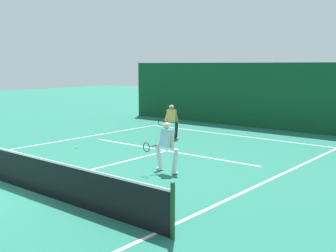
{
  "coord_description": "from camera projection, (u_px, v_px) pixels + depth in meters",
  "views": [
    {
      "loc": [
        10.03,
        -5.86,
        3.28
      ],
      "look_at": [
        0.18,
        6.06,
        1.0
      ],
      "focal_mm": 44.67,
      "sensor_mm": 36.0,
      "label": 1
    }
  ],
  "objects": [
    {
      "name": "court_line_centre",
      "position": [
        108.0,
        165.0,
        13.71
      ],
      "size": [
        0.1,
        6.4,
        0.01
      ],
      "primitive_type": "cube",
      "color": "white",
      "rests_on": "ground_plane"
    },
    {
      "name": "tennis_net",
      "position": [
        19.0,
        169.0,
        11.2
      ],
      "size": [
        10.69,
        0.09,
        1.11
      ],
      "color": "#1E4723",
      "rests_on": "ground_plane"
    },
    {
      "name": "tennis_ball",
      "position": [
        76.0,
        147.0,
        16.51
      ],
      "size": [
        0.07,
        0.07,
        0.07
      ],
      "primitive_type": "sphere",
      "color": "#D1E033",
      "rests_on": "ground_plane"
    },
    {
      "name": "court_line_service",
      "position": [
        167.0,
        151.0,
        16.02
      ],
      "size": [
        7.95,
        0.1,
        0.01
      ],
      "primitive_type": "cube",
      "color": "white",
      "rests_on": "ground_plane"
    },
    {
      "name": "player_far",
      "position": [
        171.0,
        120.0,
        18.45
      ],
      "size": [
        0.69,
        0.9,
        1.53
      ],
      "rotation": [
        0.0,
        0.0,
        3.52
      ],
      "color": "black",
      "rests_on": "ground_plane"
    },
    {
      "name": "tennis_ball_extra",
      "position": [
        16.0,
        164.0,
        13.73
      ],
      "size": [
        0.07,
        0.07,
        0.07
      ],
      "primitive_type": "sphere",
      "color": "#D1E033",
      "rests_on": "ground_plane"
    },
    {
      "name": "court_line_sideline_right",
      "position": [
        156.0,
        233.0,
        8.2
      ],
      "size": [
        0.1,
        21.91,
        0.01
      ],
      "primitive_type": "cube",
      "color": "white",
      "rests_on": "ground_plane"
    },
    {
      "name": "back_fence_windscreen",
      "position": [
        261.0,
        96.0,
        21.58
      ],
      "size": [
        17.32,
        0.12,
        3.38
      ],
      "primitive_type": "cube",
      "color": "#104426",
      "rests_on": "ground_plane"
    },
    {
      "name": "player_near",
      "position": [
        166.0,
        145.0,
        12.75
      ],
      "size": [
        1.0,
        0.82,
        1.56
      ],
      "rotation": [
        0.0,
        0.0,
        3.03
      ],
      "color": "silver",
      "rests_on": "ground_plane"
    },
    {
      "name": "court_line_baseline_far",
      "position": [
        231.0,
        135.0,
        19.62
      ],
      "size": [
        9.75,
        0.1,
        0.01
      ],
      "primitive_type": "cube",
      "color": "white",
      "rests_on": "ground_plane"
    },
    {
      "name": "ground_plane",
      "position": [
        20.0,
        187.0,
        11.27
      ],
      "size": [
        80.0,
        80.0,
        0.0
      ],
      "primitive_type": "plane",
      "color": "#216C57"
    }
  ]
}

